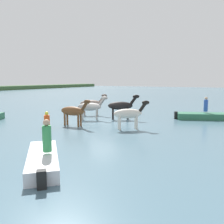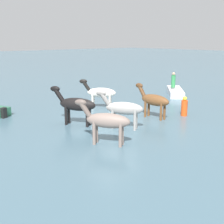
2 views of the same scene
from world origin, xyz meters
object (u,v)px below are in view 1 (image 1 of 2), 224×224
object	(u,v)px
horse_gray_outer	(74,111)
horse_rear_stallion	(91,107)
horse_pinto_flank	(129,114)
person_watcher_seated	(47,137)
horse_lead	(121,106)
horse_dark_mare	(92,104)
boat_tender_starboard	(207,117)
boat_launch_far	(43,162)
person_boatman_standing	(206,105)
buoy_channel_marker	(47,121)

from	to	relation	value
horse_gray_outer	horse_rear_stallion	bearing A→B (deg)	95.46
horse_pinto_flank	person_watcher_seated	bearing A→B (deg)	-128.30
horse_lead	horse_gray_outer	xyz separation A→B (m)	(-4.08, 1.65, -0.06)
horse_dark_mare	boat_tender_starboard	world-z (taller)	horse_dark_mare
horse_dark_mare	horse_pinto_flank	bearing A→B (deg)	-69.62
horse_dark_mare	boat_launch_far	xyz separation A→B (m)	(-11.56, -5.38, -0.88)
person_boatman_standing	person_watcher_seated	bearing A→B (deg)	165.58
horse_gray_outer	boat_tender_starboard	xyz separation A→B (m)	(7.28, -7.72, -0.85)
horse_lead	boat_tender_starboard	xyz separation A→B (m)	(3.20, -6.07, -0.91)
boat_launch_far	person_boatman_standing	xyz separation A→B (m)	(14.25, -3.84, 0.98)
horse_lead	person_boatman_standing	bearing A→B (deg)	0.31
horse_rear_stallion	person_boatman_standing	xyz separation A→B (m)	(4.79, -7.96, 0.12)
boat_launch_far	buoy_channel_marker	size ratio (longest dim) A/B	3.01
horse_gray_outer	person_watcher_seated	bearing A→B (deg)	-62.54
horse_pinto_flank	horse_lead	bearing A→B (deg)	84.09
boat_tender_starboard	buoy_channel_marker	xyz separation A→B (m)	(-8.97, 8.56, 0.34)
boat_tender_starboard	buoy_channel_marker	world-z (taller)	buoy_channel_marker
horse_dark_mare	person_watcher_seated	distance (m)	12.78
horse_gray_outer	boat_launch_far	bearing A→B (deg)	-63.97
horse_gray_outer	boat_launch_far	size ratio (longest dim) A/B	0.69
boat_launch_far	horse_lead	bearing A→B (deg)	-32.68
horse_pinto_flank	buoy_channel_marker	size ratio (longest dim) A/B	1.80
boat_tender_starboard	horse_gray_outer	bearing A→B (deg)	-158.73
horse_rear_stallion	buoy_channel_marker	bearing A→B (deg)	-128.96
horse_lead	horse_pinto_flank	world-z (taller)	horse_lead
horse_rear_stallion	horse_dark_mare	world-z (taller)	horse_dark_mare
boat_launch_far	person_watcher_seated	bearing A→B (deg)	-116.76
boat_tender_starboard	boat_launch_far	bearing A→B (deg)	-127.93
horse_pinto_flank	horse_dark_mare	xyz separation A→B (m)	(4.05, 5.47, 0.03)
horse_dark_mare	buoy_channel_marker	bearing A→B (deg)	-115.98
horse_lead	horse_dark_mare	bearing A→B (deg)	137.62
horse_rear_stallion	horse_pinto_flank	xyz separation A→B (m)	(-1.96, -4.21, -0.02)
horse_gray_outer	buoy_channel_marker	world-z (taller)	horse_gray_outer
horse_dark_mare	person_watcher_seated	bearing A→B (deg)	-97.25
horse_lead	horse_pinto_flank	bearing A→B (deg)	-86.65
boat_launch_far	buoy_channel_marker	world-z (taller)	buoy_channel_marker
boat_launch_far	buoy_channel_marker	xyz separation A→B (m)	(5.06, 4.57, 0.35)
horse_pinto_flank	horse_gray_outer	size ratio (longest dim) A/B	0.86
horse_dark_mare	person_watcher_seated	xyz separation A→B (m)	(-11.50, -5.56, 0.07)
horse_lead	boat_tender_starboard	size ratio (longest dim) A/B	0.49
horse_dark_mare	person_boatman_standing	size ratio (longest dim) A/B	1.87
horse_lead	person_watcher_seated	size ratio (longest dim) A/B	2.00
horse_lead	buoy_channel_marker	bearing A→B (deg)	-143.18
boat_launch_far	person_watcher_seated	distance (m)	0.97
horse_gray_outer	person_watcher_seated	xyz separation A→B (m)	(-6.69, -3.91, 0.09)
horse_rear_stallion	person_watcher_seated	bearing A→B (deg)	-98.58
person_watcher_seated	buoy_channel_marker	xyz separation A→B (m)	(5.00, 4.76, -0.60)
horse_rear_stallion	horse_gray_outer	world-z (taller)	horse_rear_stallion
horse_pinto_flank	buoy_channel_marker	world-z (taller)	horse_pinto_flank
horse_rear_stallion	horse_dark_mare	distance (m)	2.44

